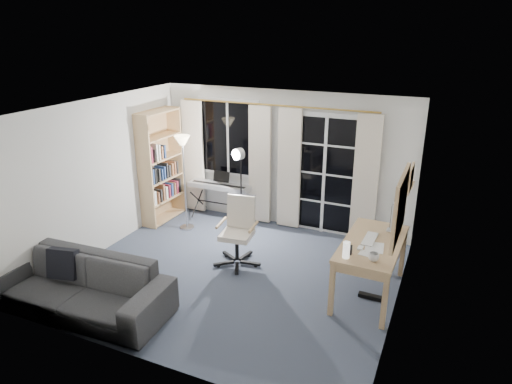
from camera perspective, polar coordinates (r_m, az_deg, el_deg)
floor at (r=6.73m, az=-2.84°, el=-10.30°), size 4.50×4.00×0.02m
window at (r=8.26m, az=-3.42°, el=6.82°), size 1.20×0.08×1.40m
french_door at (r=7.76m, az=8.58°, el=2.10°), size 1.32×0.09×2.11m
curtains at (r=7.92m, az=2.23°, el=3.21°), size 3.60×0.07×2.13m
bookshelf at (r=8.39m, az=-12.08°, el=2.79°), size 0.35×0.95×2.03m
torchiere_lamp at (r=7.78m, az=-9.10°, el=4.62°), size 0.28×0.28×1.68m
keyboard_piano at (r=8.30m, az=-4.60°, el=0.67°), size 1.17×0.59×0.84m
studio_light at (r=7.64m, az=-2.14°, el=3.55°), size 0.34×0.35×1.52m
office_chair at (r=6.82m, az=-2.11°, el=-4.04°), size 0.70×0.71×1.03m
desk at (r=6.14m, az=14.29°, el=-6.87°), size 0.76×1.45×0.77m
monitor at (r=6.37m, az=17.05°, el=-2.32°), size 0.19×0.55×0.48m
desk_clutter at (r=5.98m, az=13.17°, el=-8.31°), size 0.47×0.87×0.97m
mug at (r=5.61m, az=14.51°, el=-7.75°), size 0.13×0.10×0.13m
wall_mirror at (r=5.18m, az=17.56°, el=-1.74°), size 0.04×0.94×0.74m
framed_print at (r=6.01m, az=18.76°, el=1.64°), size 0.03×0.42×0.32m
wall_shelf at (r=6.55m, az=18.46°, el=1.38°), size 0.16×0.30×0.18m
sofa at (r=6.16m, az=-21.34°, el=-9.97°), size 2.33×0.79×0.90m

